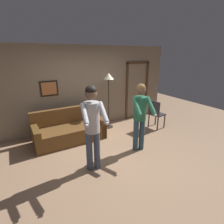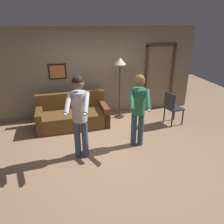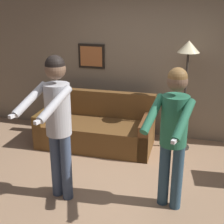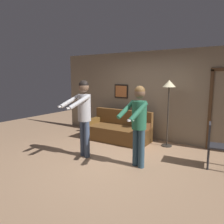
# 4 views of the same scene
# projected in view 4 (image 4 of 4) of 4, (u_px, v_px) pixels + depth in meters

# --- Properties ---
(ground_plane) EXTENTS (12.00, 12.00, 0.00)m
(ground_plane) POSITION_uv_depth(u_px,v_px,m) (112.00, 158.00, 5.06)
(ground_plane) COLOR tan
(back_wall_assembly) EXTENTS (6.40, 0.10, 2.60)m
(back_wall_assembly) POSITION_uv_depth(u_px,v_px,m) (151.00, 96.00, 6.47)
(back_wall_assembly) COLOR gray
(back_wall_assembly) RESTS_ON ground_plane
(couch) EXTENTS (1.92, 0.90, 0.87)m
(couch) POSITION_uv_depth(u_px,v_px,m) (118.00, 131.00, 6.43)
(couch) COLOR brown
(couch) RESTS_ON ground_plane
(torchiere_lamp) EXTENTS (0.34, 0.34, 1.78)m
(torchiere_lamp) POSITION_uv_depth(u_px,v_px,m) (169.00, 91.00, 5.69)
(torchiere_lamp) COLOR #332D28
(torchiere_lamp) RESTS_ON ground_plane
(person_standing_left) EXTENTS (0.53, 0.74, 1.79)m
(person_standing_left) POSITION_uv_depth(u_px,v_px,m) (84.00, 111.00, 4.98)
(person_standing_left) COLOR #3F4E6A
(person_standing_left) RESTS_ON ground_plane
(person_standing_right) EXTENTS (0.54, 0.68, 1.69)m
(person_standing_right) POSITION_uv_depth(u_px,v_px,m) (139.00, 119.00, 4.42)
(person_standing_right) COLOR #2F4C60
(person_standing_right) RESTS_ON ground_plane
(dining_chair_distant) EXTENTS (0.49, 0.49, 0.93)m
(dining_chair_distant) POSITION_uv_depth(u_px,v_px,m) (214.00, 143.00, 4.47)
(dining_chair_distant) COLOR #2D2D33
(dining_chair_distant) RESTS_ON ground_plane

